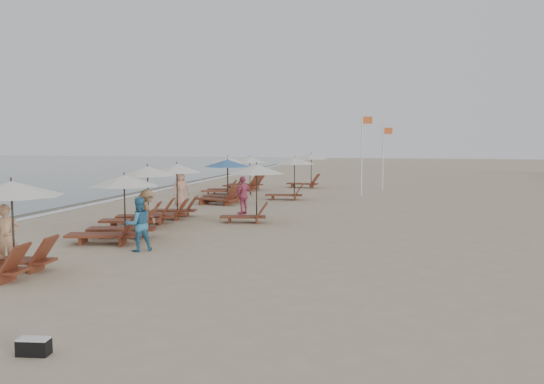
% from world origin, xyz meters
% --- Properties ---
extents(ground, '(160.00, 160.00, 0.00)m').
position_xyz_m(ground, '(0.00, 0.00, 0.00)').
color(ground, tan).
rests_on(ground, ground).
extents(wet_sand_band, '(3.20, 140.00, 0.01)m').
position_xyz_m(wet_sand_band, '(-12.50, 10.00, 0.00)').
color(wet_sand_band, '#6B5E4C').
rests_on(wet_sand_band, ground).
extents(foam_line, '(0.50, 140.00, 0.02)m').
position_xyz_m(foam_line, '(-11.20, 10.00, 0.01)').
color(foam_line, white).
rests_on(foam_line, ground).
extents(lounger_station_0, '(2.61, 2.36, 2.24)m').
position_xyz_m(lounger_station_0, '(-5.39, -3.79, 1.18)').
color(lounger_station_0, maroon).
rests_on(lounger_station_0, ground).
extents(lounger_station_1, '(2.74, 2.55, 2.09)m').
position_xyz_m(lounger_station_1, '(-5.13, 0.98, 0.95)').
color(lounger_station_1, maroon).
rests_on(lounger_station_1, ground).
extents(lounger_station_2, '(2.72, 2.52, 2.22)m').
position_xyz_m(lounger_station_2, '(-5.75, 4.00, 1.02)').
color(lounger_station_2, maroon).
rests_on(lounger_station_2, ground).
extents(lounger_station_3, '(2.43, 2.07, 2.21)m').
position_xyz_m(lounger_station_3, '(-5.49, 6.27, 1.09)').
color(lounger_station_3, maroon).
rests_on(lounger_station_3, ground).
extents(lounger_station_4, '(2.74, 2.45, 2.19)m').
position_xyz_m(lounger_station_4, '(-5.10, 11.67, 1.07)').
color(lounger_station_4, maroon).
rests_on(lounger_station_4, ground).
extents(lounger_station_5, '(2.65, 2.44, 2.17)m').
position_xyz_m(lounger_station_5, '(-6.42, 15.98, 1.08)').
color(lounger_station_5, maroon).
rests_on(lounger_station_5, ground).
extents(lounger_station_6, '(2.73, 2.42, 2.07)m').
position_xyz_m(lounger_station_6, '(-6.09, 19.29, 0.94)').
color(lounger_station_6, maroon).
rests_on(lounger_station_6, ground).
extents(inland_station_0, '(2.55, 2.24, 2.22)m').
position_xyz_m(inland_station_0, '(-2.03, 5.88, 1.48)').
color(inland_station_0, maroon).
rests_on(inland_station_0, ground).
extents(inland_station_1, '(2.68, 2.24, 2.22)m').
position_xyz_m(inland_station_1, '(-2.21, 14.30, 1.39)').
color(inland_station_1, maroon).
rests_on(inland_station_1, ground).
extents(inland_station_2, '(2.76, 2.24, 2.22)m').
position_xyz_m(inland_station_2, '(-2.55, 21.77, 1.34)').
color(inland_station_2, maroon).
rests_on(inland_station_2, ground).
extents(beachgoer_near, '(0.71, 0.69, 1.64)m').
position_xyz_m(beachgoer_near, '(-5.73, -3.34, 0.82)').
color(beachgoer_near, tan).
rests_on(beachgoer_near, ground).
extents(beachgoer_mid_a, '(0.96, 0.95, 1.56)m').
position_xyz_m(beachgoer_mid_a, '(-3.70, -0.36, 0.78)').
color(beachgoer_mid_a, teal).
rests_on(beachgoer_mid_a, ground).
extents(beachgoer_mid_b, '(1.14, 1.11, 1.56)m').
position_xyz_m(beachgoer_mid_b, '(-4.53, 1.94, 0.78)').
color(beachgoer_mid_b, olive).
rests_on(beachgoer_mid_b, ground).
extents(beachgoer_far_a, '(0.82, 1.03, 1.63)m').
position_xyz_m(beachgoer_far_a, '(-2.99, 8.02, 0.82)').
color(beachgoer_far_a, '#C34E6C').
rests_on(beachgoer_far_a, ground).
extents(beachgoer_far_b, '(0.96, 0.94, 1.66)m').
position_xyz_m(beachgoer_far_b, '(-6.75, 10.25, 0.83)').
color(beachgoer_far_b, tan).
rests_on(beachgoer_far_b, ground).
extents(duffel_bag, '(0.50, 0.30, 0.26)m').
position_xyz_m(duffel_bag, '(-1.65, -8.00, 0.13)').
color(duffel_bag, black).
rests_on(duffel_bag, ground).
extents(flag_pole_near, '(0.59, 0.08, 4.64)m').
position_xyz_m(flag_pole_near, '(1.36, 16.98, 2.57)').
color(flag_pole_near, silver).
rests_on(flag_pole_near, ground).
extents(flag_pole_far, '(0.59, 0.08, 4.10)m').
position_xyz_m(flag_pole_far, '(2.38, 21.22, 2.29)').
color(flag_pole_far, silver).
rests_on(flag_pole_far, ground).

